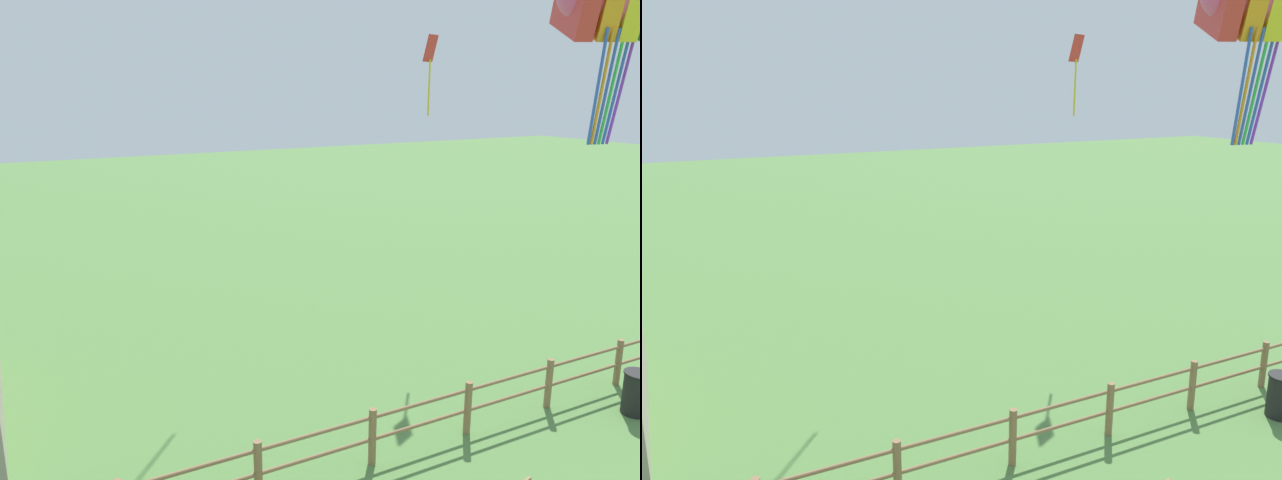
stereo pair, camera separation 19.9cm
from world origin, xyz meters
TOP-DOWN VIEW (x-y plane):
  - wooden_fence at (0.00, 7.78)m, footprint 17.64×0.14m
  - trash_bin at (5.77, 6.74)m, footprint 0.58×0.58m
  - kite_red_diamond at (5.33, 13.51)m, footprint 0.55×0.38m

SIDE VIEW (x-z plane):
  - trash_bin at x=5.77m, z-range 0.00..0.91m
  - wooden_fence at x=0.00m, z-range 0.08..1.16m
  - kite_red_diamond at x=5.33m, z-range 6.16..8.29m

